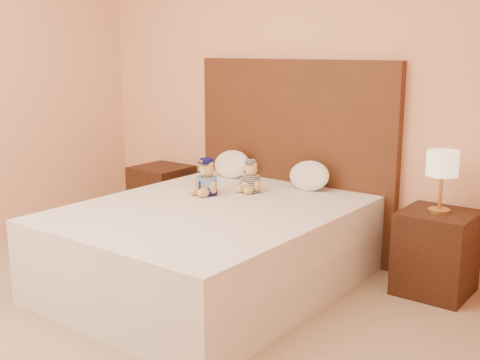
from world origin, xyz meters
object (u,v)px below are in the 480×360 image
(nightstand_left, at_px, (162,196))
(pillow_left, at_px, (232,163))
(bed, at_px, (211,246))
(teddy_police, at_px, (207,177))
(nightstand_right, at_px, (436,252))
(teddy_prisoner, at_px, (250,176))
(lamp, at_px, (442,167))
(pillow_right, at_px, (309,174))

(nightstand_left, height_order, pillow_left, pillow_left)
(bed, distance_m, teddy_police, 0.54)
(nightstand_left, distance_m, teddy_police, 1.22)
(nightstand_right, height_order, teddy_prisoner, teddy_prisoner)
(bed, xyz_separation_m, teddy_police, (-0.25, 0.25, 0.41))
(nightstand_right, height_order, lamp, lamp)
(nightstand_left, bearing_deg, teddy_police, -28.71)
(bed, xyz_separation_m, lamp, (1.25, 0.80, 0.57))
(teddy_police, bearing_deg, lamp, 25.33)
(bed, bearing_deg, nightstand_right, 32.62)
(bed, bearing_deg, pillow_left, 119.68)
(nightstand_right, distance_m, teddy_prisoner, 1.38)
(teddy_police, relative_size, pillow_right, 0.79)
(pillow_right, bearing_deg, pillow_left, 180.00)
(bed, relative_size, nightstand_right, 3.64)
(pillow_right, bearing_deg, teddy_police, -130.98)
(bed, bearing_deg, teddy_police, 134.48)
(teddy_police, height_order, pillow_right, teddy_police)
(nightstand_right, xyz_separation_m, teddy_prisoner, (-1.30, -0.29, 0.39))
(nightstand_left, distance_m, nightstand_right, 2.50)
(teddy_prisoner, height_order, pillow_left, pillow_left)
(nightstand_right, bearing_deg, teddy_police, -159.80)
(nightstand_right, relative_size, pillow_left, 1.62)
(nightstand_right, relative_size, teddy_police, 2.11)
(nightstand_left, xyz_separation_m, pillow_right, (1.51, 0.03, 0.39))
(bed, height_order, teddy_prisoner, teddy_prisoner)
(pillow_right, bearing_deg, nightstand_right, -1.73)
(nightstand_left, xyz_separation_m, teddy_prisoner, (1.20, -0.29, 0.39))
(bed, bearing_deg, nightstand_left, 147.38)
(nightstand_right, bearing_deg, nightstand_left, 180.00)
(lamp, xyz_separation_m, pillow_right, (-0.99, 0.03, -0.18))
(nightstand_left, relative_size, teddy_police, 2.11)
(lamp, bearing_deg, pillow_right, 178.27)
(nightstand_left, bearing_deg, pillow_left, 2.21)
(lamp, relative_size, teddy_prisoner, 1.73)
(teddy_prisoner, relative_size, pillow_right, 0.70)
(bed, distance_m, pillow_left, 1.03)
(teddy_police, height_order, teddy_prisoner, teddy_police)
(nightstand_left, bearing_deg, nightstand_right, 0.00)
(nightstand_right, height_order, teddy_police, teddy_police)
(nightstand_left, bearing_deg, pillow_right, 1.14)
(bed, distance_m, nightstand_left, 1.48)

